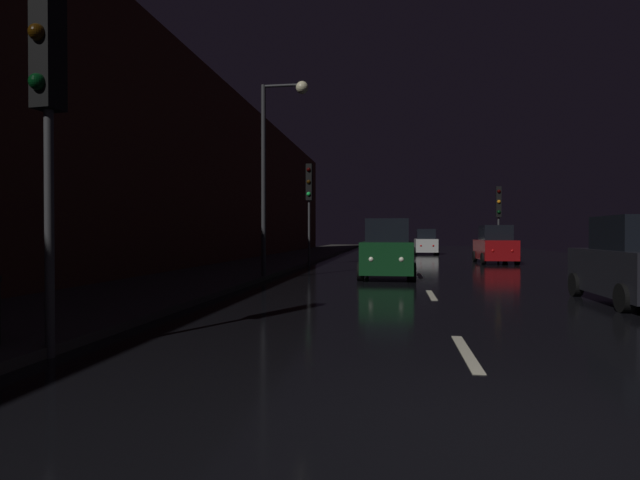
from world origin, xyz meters
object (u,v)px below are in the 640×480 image
(traffic_light_far_right, at_px, (499,207))
(traffic_light_near_left, at_px, (47,71))
(car_approaching_headlights, at_px, (387,251))
(car_distant_taillights, at_px, (426,243))
(traffic_light_far_left, at_px, (309,191))
(car_parked_right_near, at_px, (637,264))
(streetlamp_overhead, at_px, (276,149))
(car_parked_right_far, at_px, (495,246))

(traffic_light_far_right, bearing_deg, traffic_light_near_left, -17.45)
(traffic_light_far_right, relative_size, traffic_light_near_left, 0.88)
(traffic_light_far_right, distance_m, car_approaching_headlights, 14.98)
(traffic_light_near_left, xyz_separation_m, car_approaching_headlights, (4.25, 13.10, -2.78))
(car_approaching_headlights, relative_size, car_distant_taillights, 1.08)
(traffic_light_near_left, relative_size, traffic_light_far_left, 0.98)
(traffic_light_far_right, height_order, car_parked_right_near, traffic_light_far_right)
(traffic_light_far_right, height_order, streetlamp_overhead, streetlamp_overhead)
(traffic_light_far_left, height_order, car_parked_right_far, traffic_light_far_left)
(car_parked_right_far, xyz_separation_m, car_distant_taillights, (-3.09, 11.96, -0.04))
(traffic_light_far_right, distance_m, traffic_light_far_left, 12.61)
(traffic_light_near_left, relative_size, car_approaching_headlights, 1.18)
(car_distant_taillights, bearing_deg, car_parked_right_near, -173.83)
(traffic_light_far_left, relative_size, car_distant_taillights, 1.31)
(car_approaching_headlights, xyz_separation_m, car_parked_right_far, (5.86, 10.13, -0.04))
(traffic_light_far_right, xyz_separation_m, streetlamp_overhead, (-10.54, -14.95, 1.36))
(car_approaching_headlights, height_order, car_parked_right_near, car_approaching_headlights)
(car_parked_right_near, bearing_deg, traffic_light_far_left, 37.10)
(car_approaching_headlights, bearing_deg, traffic_light_far_left, -148.36)
(streetlamp_overhead, relative_size, car_distant_taillights, 1.73)
(streetlamp_overhead, bearing_deg, car_distant_taillights, 74.41)
(car_parked_right_far, bearing_deg, car_approaching_headlights, 149.96)
(traffic_light_far_right, relative_size, streetlamp_overhead, 0.65)
(streetlamp_overhead, height_order, car_approaching_headlights, streetlamp_overhead)
(car_approaching_headlights, relative_size, car_parked_right_near, 1.07)
(car_parked_right_near, xyz_separation_m, car_parked_right_far, (0.00, 16.63, 0.03))
(traffic_light_far_right, distance_m, car_parked_right_near, 19.87)
(car_distant_taillights, bearing_deg, traffic_light_far_left, 155.78)
(traffic_light_far_right, height_order, traffic_light_far_left, traffic_light_far_left)
(car_parked_right_near, relative_size, car_distant_taillights, 1.01)
(traffic_light_far_right, relative_size, car_parked_right_near, 1.12)
(traffic_light_far_right, distance_m, car_parked_right_far, 3.95)
(streetlamp_overhead, distance_m, car_parked_right_far, 15.79)
(streetlamp_overhead, distance_m, car_approaching_headlights, 5.61)
(car_parked_right_far, bearing_deg, streetlamp_overhead, 140.63)
(car_parked_right_near, bearing_deg, car_parked_right_far, 0.00)
(car_approaching_headlights, distance_m, car_parked_right_near, 8.75)
(traffic_light_near_left, bearing_deg, streetlamp_overhead, -175.84)
(traffic_light_far_right, bearing_deg, car_parked_right_far, -9.44)
(traffic_light_far_left, relative_size, car_approaching_headlights, 1.21)
(streetlamp_overhead, relative_size, car_parked_right_near, 1.71)
(car_approaching_headlights, bearing_deg, car_parked_right_near, 42.03)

